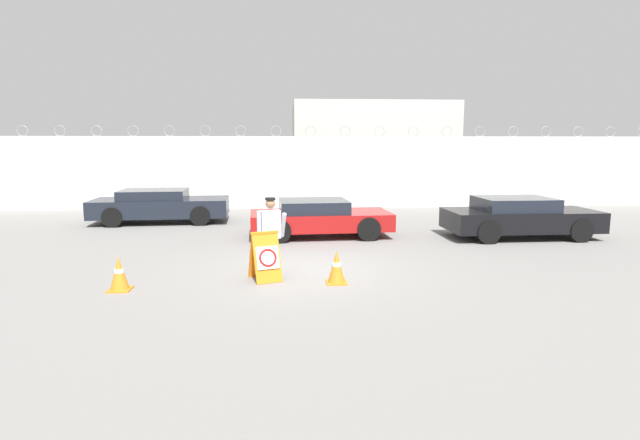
% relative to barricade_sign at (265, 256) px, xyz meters
% --- Properties ---
extents(ground_plane, '(90.00, 90.00, 0.00)m').
position_rel_barricade_sign_xyz_m(ground_plane, '(0.78, 0.87, -0.51)').
color(ground_plane, gray).
extents(perimeter_wall, '(36.00, 0.30, 3.62)m').
position_rel_barricade_sign_xyz_m(perimeter_wall, '(0.78, 12.02, 1.08)').
color(perimeter_wall, silver).
rests_on(perimeter_wall, ground_plane).
extents(building_block, '(8.23, 7.74, 4.95)m').
position_rel_barricade_sign_xyz_m(building_block, '(4.98, 17.77, 1.96)').
color(building_block, beige).
rests_on(building_block, ground_plane).
extents(barricade_sign, '(0.76, 0.83, 1.03)m').
position_rel_barricade_sign_xyz_m(barricade_sign, '(0.00, 0.00, 0.00)').
color(barricade_sign, orange).
rests_on(barricade_sign, ground_plane).
extents(security_guard, '(0.65, 0.36, 1.69)m').
position_rel_barricade_sign_xyz_m(security_guard, '(0.10, 0.52, 0.42)').
color(security_guard, black).
rests_on(security_guard, ground_plane).
extents(traffic_cone_near, '(0.42, 0.42, 0.67)m').
position_rel_barricade_sign_xyz_m(traffic_cone_near, '(-2.82, -0.56, -0.18)').
color(traffic_cone_near, orange).
rests_on(traffic_cone_near, ground_plane).
extents(traffic_cone_mid, '(0.42, 0.42, 0.69)m').
position_rel_barricade_sign_xyz_m(traffic_cone_mid, '(1.46, -0.34, -0.17)').
color(traffic_cone_mid, orange).
rests_on(traffic_cone_mid, ground_plane).
extents(parked_car_front_coupe, '(4.87, 2.22, 1.20)m').
position_rel_barricade_sign_xyz_m(parked_car_front_coupe, '(-4.13, 8.06, 0.12)').
color(parked_car_front_coupe, black).
rests_on(parked_car_front_coupe, ground_plane).
extents(parked_car_rear_sedan, '(4.36, 2.22, 1.14)m').
position_rel_barricade_sign_xyz_m(parked_car_rear_sedan, '(1.44, 4.92, 0.08)').
color(parked_car_rear_sedan, black).
rests_on(parked_car_rear_sedan, ground_plane).
extents(parked_car_far_side, '(4.51, 2.05, 1.23)m').
position_rel_barricade_sign_xyz_m(parked_car_far_side, '(7.53, 4.33, 0.12)').
color(parked_car_far_side, black).
rests_on(parked_car_far_side, ground_plane).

